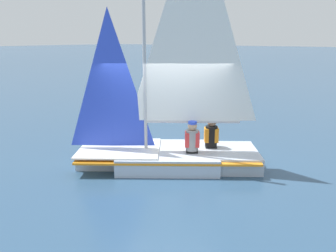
% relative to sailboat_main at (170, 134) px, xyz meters
% --- Properties ---
extents(ground_plane, '(260.00, 260.00, 0.00)m').
position_rel_sailboat_main_xyz_m(ground_plane, '(-0.04, -0.02, -0.80)').
color(ground_plane, '#2D4C6B').
extents(sailboat_main, '(4.47, 3.81, 5.92)m').
position_rel_sailboat_main_xyz_m(sailboat_main, '(0.00, 0.00, 0.00)').
color(sailboat_main, '#B2BCCC').
rests_on(sailboat_main, ground_plane).
extents(sailor_helm, '(0.43, 0.42, 1.16)m').
position_rel_sailboat_main_xyz_m(sailor_helm, '(0.54, 0.16, -0.17)').
color(sailor_helm, black).
rests_on(sailor_helm, ground_plane).
extents(sailor_crew, '(0.43, 0.42, 1.16)m').
position_rel_sailboat_main_xyz_m(sailor_crew, '(0.74, 0.75, -0.17)').
color(sailor_crew, black).
rests_on(sailor_crew, ground_plane).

